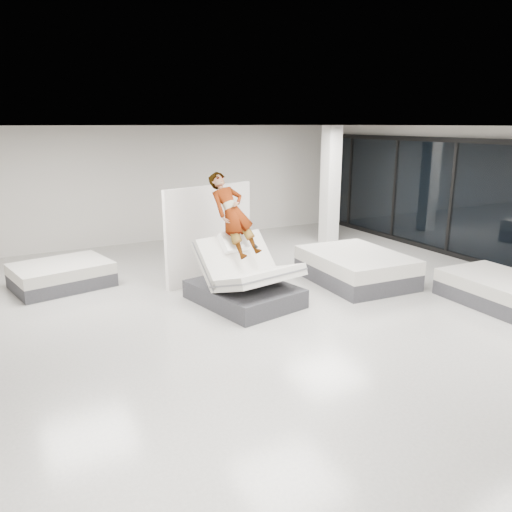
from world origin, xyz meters
name	(u,v)px	position (x,y,z in m)	size (l,w,h in m)	color
room	(293,230)	(0.00, 0.00, 1.60)	(14.00, 14.04, 3.20)	#B8B4AE
hero_bed	(245,283)	(-0.26, 1.23, 0.40)	(1.83, 2.21, 1.32)	#3A3B3F
person	(233,233)	(-0.32, 1.56, 1.28)	(0.62, 0.41, 1.69)	slate
remote	(255,245)	(-0.04, 1.26, 1.08)	(0.05, 0.14, 0.03)	black
divider_panel	(210,234)	(-0.26, 2.88, 1.01)	(2.22, 0.10, 2.02)	white
flat_bed_right_far	(356,267)	(2.40, 1.32, 0.31)	(1.81, 2.35, 0.62)	#3A3B3F
flat_bed_right_near	(499,289)	(3.94, -0.95, 0.26)	(1.45, 1.91, 0.51)	#3A3B3F
flat_bed_left_far	(62,275)	(-3.14, 3.85, 0.25)	(2.06, 1.71, 0.50)	#3A3B3F
column	(330,186)	(4.00, 4.50, 1.60)	(0.40, 0.40, 3.20)	white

